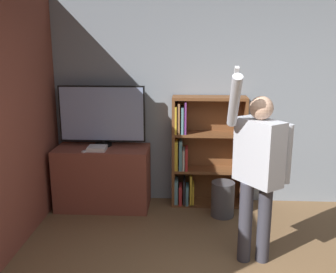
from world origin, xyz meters
TOP-DOWN VIEW (x-y plane):
  - wall_back at (0.00, 2.73)m, footprint 6.87×0.06m
  - wall_side_brick at (-2.47, 1.35)m, footprint 0.06×4.30m
  - tv_ledge at (-1.78, 2.40)m, footprint 1.17×0.54m
  - television at (-1.78, 2.49)m, footprint 1.08×0.22m
  - game_console at (-1.81, 2.28)m, footprint 0.22×0.20m
  - remote_loose at (-1.93, 2.21)m, footprint 0.10×0.14m
  - bookshelf at (-0.54, 2.55)m, footprint 0.93×0.28m
  - person at (-0.05, 1.21)m, footprint 0.60×0.56m
  - waste_bin at (-0.27, 2.20)m, footprint 0.28×0.28m

SIDE VIEW (x-z plane):
  - waste_bin at x=-0.27m, z-range 0.00..0.43m
  - tv_ledge at x=-1.78m, z-range 0.00..0.79m
  - bookshelf at x=-0.54m, z-range -0.03..1.40m
  - remote_loose at x=-1.93m, z-range 0.79..0.82m
  - game_console at x=-1.81m, z-range 0.79..0.85m
  - person at x=-0.05m, z-range 0.04..1.95m
  - television at x=-1.78m, z-range 0.81..1.58m
  - wall_back at x=0.00m, z-range 0.00..2.70m
  - wall_side_brick at x=-2.47m, z-range 0.00..2.70m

